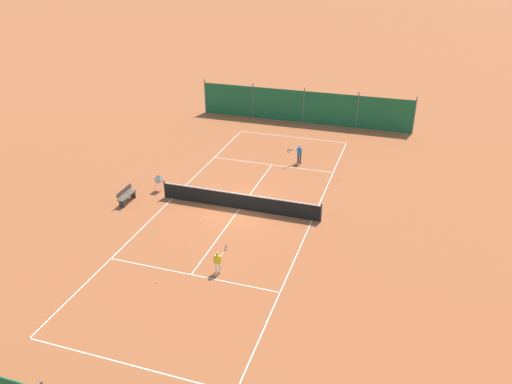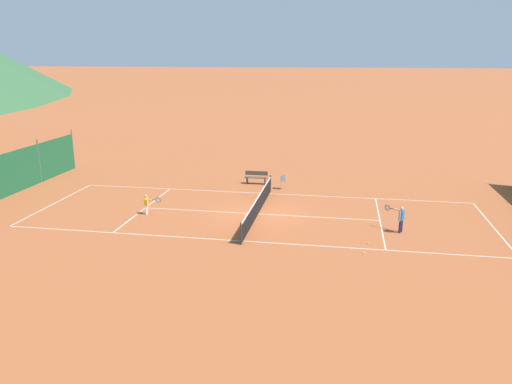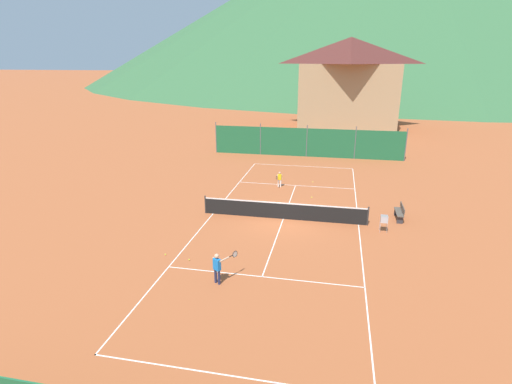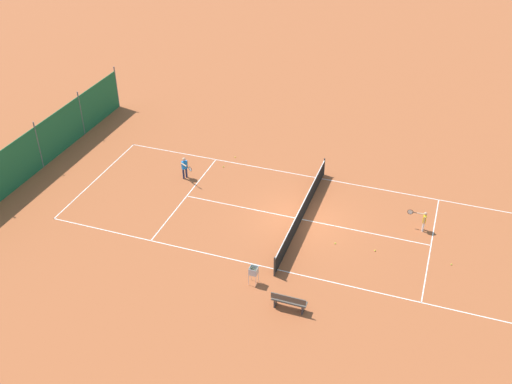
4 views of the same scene
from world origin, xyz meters
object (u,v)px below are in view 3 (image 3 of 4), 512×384
(tennis_net, at_px, (283,211))
(courtside_bench, at_px, (400,212))
(tennis_ball_alley_right, at_px, (313,182))
(ball_hopper, at_px, (384,220))
(alpine_chalet, at_px, (348,81))
(player_far_baseline, at_px, (279,178))
(tennis_ball_service_box, at_px, (165,255))
(tennis_ball_far_corner, at_px, (189,260))
(tennis_ball_by_net_left, at_px, (311,207))
(player_near_service, at_px, (218,266))
(tennis_ball_mid_court, at_px, (312,197))

(tennis_net, distance_m, courtside_bench, 6.46)
(tennis_net, xyz_separation_m, courtside_bench, (6.34, 1.21, -0.05))
(tennis_ball_alley_right, height_order, ball_hopper, ball_hopper)
(ball_hopper, bearing_deg, alpine_chalet, 92.66)
(player_far_baseline, relative_size, tennis_ball_service_box, 16.50)
(tennis_ball_alley_right, height_order, courtside_bench, courtside_bench)
(ball_hopper, height_order, courtside_bench, ball_hopper)
(tennis_ball_alley_right, height_order, tennis_ball_far_corner, same)
(tennis_ball_alley_right, relative_size, alpine_chalet, 0.01)
(tennis_ball_by_net_left, height_order, courtside_bench, courtside_bench)
(tennis_ball_service_box, relative_size, alpine_chalet, 0.01)
(tennis_ball_alley_right, xyz_separation_m, courtside_bench, (5.19, -6.21, 0.42))
(tennis_ball_far_corner, relative_size, alpine_chalet, 0.01)
(ball_hopper, bearing_deg, tennis_ball_alley_right, 117.01)
(tennis_ball_by_net_left, relative_size, ball_hopper, 0.07)
(tennis_ball_service_box, xyz_separation_m, alpine_chalet, (8.37, 39.33, 5.79))
(player_near_service, relative_size, ball_hopper, 1.46)
(tennis_ball_far_corner, distance_m, courtside_bench, 11.96)
(alpine_chalet, bearing_deg, tennis_net, -96.21)
(alpine_chalet, bearing_deg, courtside_bench, -85.36)
(tennis_net, relative_size, alpine_chalet, 0.71)
(tennis_ball_alley_right, xyz_separation_m, tennis_ball_far_corner, (-4.59, -13.08, 0.00))
(tennis_net, bearing_deg, tennis_ball_far_corner, -121.28)
(alpine_chalet, bearing_deg, tennis_ball_alley_right, -95.47)
(tennis_ball_mid_court, relative_size, alpine_chalet, 0.01)
(tennis_ball_mid_court, relative_size, ball_hopper, 0.07)
(tennis_ball_alley_right, distance_m, tennis_ball_by_net_left, 5.37)
(tennis_ball_alley_right, bearing_deg, alpine_chalet, 84.53)
(tennis_net, xyz_separation_m, player_far_baseline, (-1.09, 5.82, 0.14))
(tennis_net, distance_m, ball_hopper, 5.35)
(tennis_net, height_order, player_far_baseline, player_far_baseline)
(tennis_net, xyz_separation_m, alpine_chalet, (3.69, 33.91, 5.32))
(tennis_ball_service_box, height_order, alpine_chalet, alpine_chalet)
(player_near_service, bearing_deg, tennis_net, 77.34)
(tennis_ball_mid_court, bearing_deg, tennis_ball_by_net_left, -87.45)
(tennis_ball_mid_court, bearing_deg, courtside_bench, -28.57)
(tennis_ball_far_corner, distance_m, alpine_chalet, 40.63)
(tennis_ball_service_box, height_order, tennis_ball_far_corner, same)
(player_near_service, relative_size, courtside_bench, 0.87)
(tennis_ball_far_corner, height_order, courtside_bench, courtside_bench)
(tennis_ball_by_net_left, distance_m, tennis_ball_far_corner, 9.11)
(tennis_net, xyz_separation_m, ball_hopper, (5.30, -0.72, 0.15))
(courtside_bench, relative_size, alpine_chalet, 0.12)
(player_far_baseline, height_order, tennis_ball_alley_right, player_far_baseline)
(player_near_service, relative_size, tennis_ball_by_net_left, 19.75)
(tennis_net, relative_size, player_far_baseline, 8.43)
(player_far_baseline, relative_size, ball_hopper, 1.22)
(player_far_baseline, relative_size, tennis_ball_alley_right, 16.50)
(player_far_baseline, bearing_deg, tennis_ball_mid_court, -37.93)
(tennis_ball_far_corner, bearing_deg, ball_hopper, 29.51)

